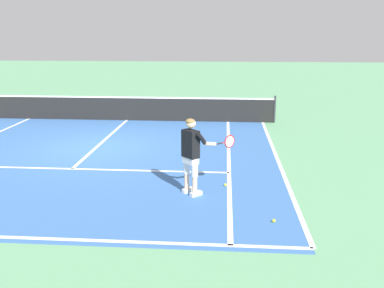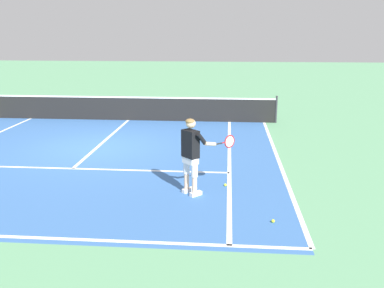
# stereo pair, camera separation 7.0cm
# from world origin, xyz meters

# --- Properties ---
(ground_plane) EXTENTS (80.00, 80.00, 0.00)m
(ground_plane) POSITION_xyz_m (0.00, 0.00, 0.00)
(ground_plane) COLOR #609E70
(court_inner_surface) EXTENTS (10.98, 10.66, 0.00)m
(court_inner_surface) POSITION_xyz_m (0.00, -0.81, 0.00)
(court_inner_surface) COLOR #3866A8
(court_inner_surface) RESTS_ON ground
(line_service) EXTENTS (8.23, 0.10, 0.01)m
(line_service) POSITION_xyz_m (0.00, -2.08, 0.00)
(line_service) COLOR white
(line_service) RESTS_ON ground
(line_centre_service) EXTENTS (0.10, 6.40, 0.01)m
(line_centre_service) POSITION_xyz_m (0.00, 1.12, 0.00)
(line_centre_service) COLOR white
(line_centre_service) RESTS_ON ground
(line_singles_right) EXTENTS (0.10, 10.26, 0.01)m
(line_singles_right) POSITION_xyz_m (4.12, -0.81, 0.00)
(line_singles_right) COLOR white
(line_singles_right) RESTS_ON ground
(line_doubles_right) EXTENTS (0.10, 10.26, 0.01)m
(line_doubles_right) POSITION_xyz_m (5.49, -0.81, 0.00)
(line_doubles_right) COLOR white
(line_doubles_right) RESTS_ON ground
(tennis_net) EXTENTS (11.96, 0.08, 1.07)m
(tennis_net) POSITION_xyz_m (0.00, 4.32, 0.50)
(tennis_net) COLOR #333338
(tennis_net) RESTS_ON ground
(tennis_player) EXTENTS (1.17, 0.72, 1.71)m
(tennis_player) POSITION_xyz_m (3.28, -3.64, 0.99)
(tennis_player) COLOR white
(tennis_player) RESTS_ON ground
(tennis_ball_near_feet) EXTENTS (0.07, 0.07, 0.07)m
(tennis_ball_near_feet) POSITION_xyz_m (4.02, -3.07, 0.03)
(tennis_ball_near_feet) COLOR #CCE02D
(tennis_ball_near_feet) RESTS_ON ground
(tennis_ball_by_baseline) EXTENTS (0.07, 0.07, 0.07)m
(tennis_ball_by_baseline) POSITION_xyz_m (4.94, -4.97, 0.03)
(tennis_ball_by_baseline) COLOR #CCE02D
(tennis_ball_by_baseline) RESTS_ON ground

